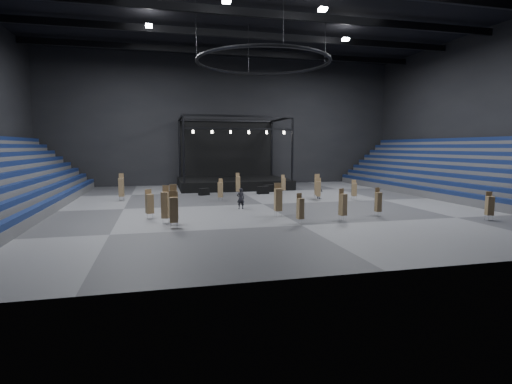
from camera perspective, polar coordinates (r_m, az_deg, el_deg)
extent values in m
plane|color=#565659|center=(37.58, 1.00, -1.74)|extent=(50.00, 50.00, 0.00)
cube|color=black|center=(39.28, 1.06, 25.23)|extent=(50.00, 42.00, 0.20)
cube|color=black|center=(57.86, -4.35, 10.05)|extent=(50.00, 0.20, 18.00)
cube|color=black|center=(18.07, 19.09, 17.73)|extent=(50.00, 0.20, 18.00)
cube|color=black|center=(49.94, 30.45, 9.76)|extent=(0.20, 42.00, 18.00)
cube|color=#49494B|center=(38.23, -31.80, -2.01)|extent=(7.20, 40.00, 0.75)
cube|color=#0C1838|center=(37.26, -27.05, -1.05)|extent=(0.59, 40.00, 0.40)
cube|color=#49494B|center=(38.33, -32.48, -1.46)|extent=(6.30, 40.00, 1.50)
cube|color=#0C1838|center=(37.40, -28.45, 0.06)|extent=(0.59, 40.00, 0.40)
cube|color=#0C1838|center=(37.58, -29.84, 1.16)|extent=(0.59, 40.00, 0.40)
cube|color=#0C1838|center=(37.79, -31.21, 2.25)|extent=(0.59, 40.00, 0.40)
cube|color=#0C1838|center=(38.03, -32.57, 3.32)|extent=(0.59, 40.00, 0.40)
cube|color=#49494B|center=(47.65, 26.75, -0.24)|extent=(7.20, 40.00, 0.75)
cube|color=#0C1838|center=(45.53, 23.63, 0.36)|extent=(0.59, 40.00, 0.40)
cube|color=#49494B|center=(47.90, 27.18, 0.22)|extent=(6.30, 40.00, 1.50)
cube|color=#0C1838|center=(46.02, 24.57, 1.31)|extent=(0.59, 40.00, 0.40)
cube|color=#49494B|center=(48.17, 27.61, 0.68)|extent=(5.40, 40.00, 2.25)
cube|color=#0C1838|center=(46.53, 25.48, 2.25)|extent=(0.59, 40.00, 0.40)
cube|color=#49494B|center=(48.43, 28.03, 1.13)|extent=(4.50, 40.00, 3.00)
cube|color=#0C1838|center=(47.06, 26.38, 3.16)|extent=(0.59, 40.00, 0.40)
cube|color=#49494B|center=(48.70, 28.45, 1.58)|extent=(3.60, 40.00, 3.75)
cube|color=#0C1838|center=(47.61, 27.26, 4.05)|extent=(0.59, 40.00, 0.40)
cube|color=#49494B|center=(48.98, 28.86, 2.02)|extent=(2.70, 40.00, 4.50)
cube|color=#0C1838|center=(48.19, 28.11, 4.92)|extent=(0.59, 40.00, 0.40)
cube|color=#49494B|center=(49.26, 29.27, 2.46)|extent=(1.80, 40.00, 5.25)
cube|color=#0C1838|center=(48.79, 28.95, 5.77)|extent=(0.59, 40.00, 0.40)
cube|color=#49494B|center=(49.55, 29.68, 2.89)|extent=(0.90, 40.00, 6.00)
cube|color=#0C1838|center=(49.41, 29.77, 6.59)|extent=(0.59, 40.00, 0.40)
cube|color=black|center=(52.55, -3.29, 1.26)|extent=(14.00, 10.00, 1.20)
cube|color=black|center=(57.06, -4.20, 6.29)|extent=(13.30, 0.30, 8.00)
cylinder|color=black|center=(46.96, -10.29, 6.04)|extent=(0.24, 0.24, 7.80)
cylinder|color=black|center=(56.14, -10.86, 6.08)|extent=(0.24, 0.24, 7.80)
cylinder|color=black|center=(49.54, 5.22, 6.14)|extent=(0.24, 0.24, 7.80)
cylinder|color=black|center=(58.32, 2.28, 6.20)|extent=(0.24, 0.24, 7.80)
cube|color=black|center=(47.95, -2.35, 10.81)|extent=(13.40, 0.25, 0.25)
cube|color=black|center=(56.98, -4.20, 10.11)|extent=(13.40, 0.25, 0.25)
cube|color=black|center=(47.86, -2.34, 9.02)|extent=(13.40, 0.20, 0.20)
cylinder|color=white|center=(47.07, -8.99, 8.50)|extent=(0.24, 0.24, 0.35)
cylinder|color=white|center=(47.31, -6.30, 8.53)|extent=(0.24, 0.24, 0.35)
cylinder|color=white|center=(47.64, -3.65, 8.54)|extent=(0.24, 0.24, 0.35)
cylinder|color=white|center=(48.08, -1.04, 8.54)|extent=(0.24, 0.24, 0.35)
cylinder|color=white|center=(48.61, 1.52, 8.51)|extent=(0.24, 0.24, 0.35)
cylinder|color=white|center=(49.23, 4.02, 8.47)|extent=(0.24, 0.24, 0.35)
torus|color=black|center=(37.97, 1.04, 18.07)|extent=(12.30, 12.30, 0.30)
cylinder|color=black|center=(40.44, 9.88, 20.89)|extent=(0.04, 0.04, 5.00)
cylinder|color=black|center=(44.20, -1.06, 19.72)|extent=(0.04, 0.04, 5.00)
cylinder|color=black|center=(37.53, -8.56, 22.07)|extent=(0.04, 0.04, 5.00)
cylinder|color=black|center=(33.02, 3.96, 24.33)|extent=(0.04, 0.04, 5.00)
cube|color=black|center=(39.03, 1.05, 24.12)|extent=(49.00, 0.35, 0.70)
cube|color=black|center=(45.56, -1.36, 21.52)|extent=(49.00, 0.35, 0.70)
cube|color=black|center=(53.17, -3.31, 19.32)|extent=(49.00, 0.35, 0.70)
cube|color=white|center=(41.52, -15.06, 21.95)|extent=(0.60, 0.60, 0.25)
cube|color=white|center=(45.85, 12.67, 20.50)|extent=(0.60, 0.60, 0.25)
cube|color=white|center=(34.32, -4.23, 25.56)|extent=(0.60, 0.60, 0.25)
cube|color=white|center=(36.46, 9.51, 24.33)|extent=(0.60, 0.60, 0.25)
cube|color=black|center=(44.81, -7.44, 0.04)|extent=(1.30, 0.99, 0.78)
cube|color=black|center=(45.66, 0.99, 0.28)|extent=(1.41, 0.86, 0.88)
cube|color=black|center=(47.65, 1.81, 0.52)|extent=(1.42, 0.98, 0.86)
cylinder|color=silver|center=(28.02, 6.13, -4.25)|extent=(0.03, 0.03, 0.34)
cylinder|color=silver|center=(28.32, 5.90, -4.13)|extent=(0.03, 0.03, 0.34)
cylinder|color=silver|center=(28.13, 6.76, -4.21)|extent=(0.03, 0.03, 0.34)
cylinder|color=silver|center=(28.43, 6.52, -4.10)|extent=(0.03, 0.03, 0.34)
cube|color=#846849|center=(28.07, 6.35, -2.37)|extent=(0.48, 0.48, 1.45)
cube|color=#846849|center=(28.13, 6.19, -0.97)|extent=(0.40, 0.13, 0.80)
cylinder|color=silver|center=(46.22, 3.78, 0.01)|extent=(0.03, 0.03, 0.36)
cylinder|color=silver|center=(46.54, 3.65, 0.06)|extent=(0.03, 0.03, 0.36)
cylinder|color=silver|center=(46.32, 4.18, 0.02)|extent=(0.03, 0.03, 0.36)
cylinder|color=silver|center=(46.65, 4.05, 0.07)|extent=(0.03, 0.03, 0.36)
cube|color=#846849|center=(46.34, 3.92, 1.15)|extent=(0.43, 0.43, 1.44)
cube|color=#846849|center=(46.46, 3.86, 1.99)|extent=(0.41, 0.05, 0.79)
cylinder|color=silver|center=(27.89, -11.99, -4.32)|extent=(0.03, 0.03, 0.43)
cylinder|color=silver|center=(28.28, -12.02, -4.17)|extent=(0.03, 0.03, 0.43)
cylinder|color=silver|center=(27.90, -11.16, -4.30)|extent=(0.03, 0.03, 0.43)
cylinder|color=silver|center=(28.30, -11.20, -4.15)|extent=(0.03, 0.03, 0.43)
cube|color=#846849|center=(27.90, -11.65, -1.87)|extent=(0.56, 0.56, 1.92)
cube|color=#846849|center=(27.99, -11.75, 0.03)|extent=(0.49, 0.11, 1.05)
cylinder|color=silver|center=(42.09, -18.92, -0.93)|extent=(0.03, 0.03, 0.41)
cylinder|color=silver|center=(42.47, -18.87, -0.86)|extent=(0.03, 0.03, 0.41)
cylinder|color=silver|center=(42.06, -18.39, -0.91)|extent=(0.03, 0.03, 0.41)
cylinder|color=silver|center=(42.44, -18.35, -0.85)|extent=(0.03, 0.03, 0.41)
cube|color=#846849|center=(42.14, -18.69, 0.63)|extent=(0.53, 0.53, 1.85)
cube|color=#846849|center=(42.27, -18.68, 1.84)|extent=(0.47, 0.10, 1.02)
cylinder|color=silver|center=(28.58, -13.16, -4.12)|extent=(0.03, 0.03, 0.40)
cylinder|color=silver|center=(28.95, -13.16, -3.98)|extent=(0.03, 0.03, 0.40)
cylinder|color=silver|center=(28.59, -12.40, -4.10)|extent=(0.03, 0.03, 0.40)
cylinder|color=silver|center=(28.96, -12.42, -3.96)|extent=(0.03, 0.03, 0.40)
cube|color=#846849|center=(28.59, -12.84, -1.84)|extent=(0.60, 0.60, 1.84)
cube|color=#846849|center=(28.67, -12.76, -0.06)|extent=(0.45, 0.20, 1.01)
cylinder|color=silver|center=(30.73, 2.91, -3.18)|extent=(0.03, 0.03, 0.44)
cylinder|color=silver|center=(31.13, 2.69, -3.05)|extent=(0.03, 0.03, 0.44)
cylinder|color=silver|center=(30.85, 3.65, -3.15)|extent=(0.03, 0.03, 0.44)
cylinder|color=silver|center=(31.25, 3.43, -3.02)|extent=(0.03, 0.03, 0.44)
cube|color=#846849|center=(30.83, 3.18, -1.12)|extent=(0.53, 0.53, 1.73)
cube|color=#846849|center=(30.94, 3.08, 0.43)|extent=(0.50, 0.07, 0.95)
cylinder|color=silver|center=(39.72, -5.31, -1.05)|extent=(0.03, 0.03, 0.37)
cylinder|color=silver|center=(40.06, -5.39, -0.99)|extent=(0.03, 0.03, 0.37)
cylinder|color=silver|center=(39.77, -4.81, -1.04)|extent=(0.03, 0.03, 0.37)
cylinder|color=silver|center=(40.11, -4.89, -0.97)|extent=(0.03, 0.03, 0.37)
cube|color=#846849|center=(39.81, -5.11, 0.32)|extent=(0.58, 0.58, 1.50)
cube|color=#846849|center=(39.92, -5.06, 1.35)|extent=(0.41, 0.21, 0.82)
cylinder|color=silver|center=(26.69, -12.07, -4.80)|extent=(0.03, 0.03, 0.43)
cylinder|color=silver|center=(27.09, -12.10, -4.63)|extent=(0.03, 0.03, 0.43)
cylinder|color=silver|center=(26.71, -11.19, -4.77)|extent=(0.03, 0.03, 0.43)
cylinder|color=silver|center=(27.11, -11.23, -4.61)|extent=(0.03, 0.03, 0.43)
cube|color=#846849|center=(26.72, -11.70, -2.50)|extent=(0.54, 0.54, 1.66)
cube|color=#846849|center=(26.82, -11.78, -0.78)|extent=(0.50, 0.09, 0.91)
cylinder|color=silver|center=(33.67, 30.31, -3.26)|extent=(0.03, 0.03, 0.39)
cylinder|color=silver|center=(33.93, 29.87, -3.16)|extent=(0.03, 0.03, 0.39)
cylinder|color=silver|center=(33.93, 30.76, -3.22)|extent=(0.03, 0.03, 0.39)
cylinder|color=silver|center=(34.19, 30.32, -3.12)|extent=(0.03, 0.03, 0.39)
cube|color=#846849|center=(33.81, 30.40, -1.70)|extent=(0.58, 0.58, 1.39)
cube|color=#846849|center=(33.90, 30.31, -0.58)|extent=(0.45, 0.18, 0.76)
cylinder|color=silver|center=(30.73, -15.29, -3.42)|extent=(0.03, 0.03, 0.42)
cylinder|color=silver|center=(31.12, -15.27, -3.30)|extent=(0.03, 0.03, 0.42)
cylinder|color=silver|center=(30.72, -14.55, -3.40)|extent=(0.03, 0.03, 0.42)
cylinder|color=silver|center=(31.11, -14.54, -3.28)|extent=(0.03, 0.03, 0.42)
cube|color=#846849|center=(30.78, -14.96, -1.63)|extent=(0.66, 0.66, 1.45)
cube|color=#846849|center=(30.89, -15.14, -0.34)|extent=(0.47, 0.24, 0.80)
cylinder|color=silver|center=(44.91, -2.75, -0.17)|extent=(0.03, 0.03, 0.36)
cylinder|color=silver|center=(45.25, -2.84, -0.12)|extent=(0.03, 0.03, 0.36)
cylinder|color=silver|center=(44.98, -2.32, -0.16)|extent=(0.03, 0.03, 0.36)
cylinder|color=silver|center=(45.31, -2.41, -0.11)|extent=(0.03, 0.03, 0.36)
cube|color=#846849|center=(45.00, -2.59, 1.15)|extent=(0.44, 0.44, 1.68)
cube|color=#846849|center=(45.12, -2.64, 2.17)|extent=(0.42, 0.06, 0.92)
cylinder|color=silver|center=(40.57, 8.73, -0.92)|extent=(0.03, 0.03, 0.40)
cylinder|color=silver|center=(40.92, 8.53, -0.85)|extent=(0.03, 0.03, 0.40)
cylinder|color=silver|center=(40.71, 9.23, -0.90)|extent=(0.03, 0.03, 0.40)
cylinder|color=silver|center=(41.06, 9.03, -0.83)|extent=(0.03, 0.03, 0.40)
cube|color=#846849|center=(40.71, 8.90, 0.44)|extent=(0.64, 0.64, 1.49)
cube|color=#846849|center=(40.84, 8.93, 1.44)|extent=(0.45, 0.25, 0.82)
cylinder|color=silver|center=(41.67, 13.71, -0.85)|extent=(0.03, 0.03, 0.38)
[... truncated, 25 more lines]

